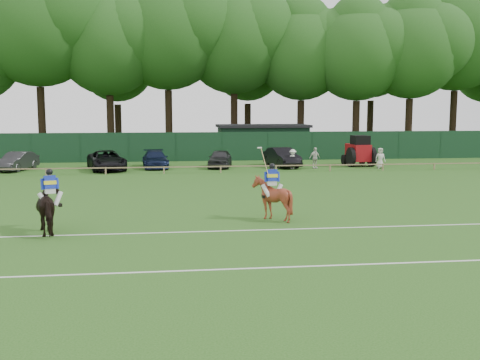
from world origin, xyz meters
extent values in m
plane|color=#1E4C14|center=(0.00, 0.00, 0.00)|extent=(160.00, 160.00, 0.00)
imported|color=black|center=(-6.93, -0.49, 0.93)|extent=(1.71, 2.41, 1.86)
imported|color=maroon|center=(1.56, 0.93, 0.90)|extent=(1.46, 1.64, 1.80)
imported|color=#2A2A2C|center=(-13.71, 21.30, 0.68)|extent=(2.39, 4.36, 1.36)
imported|color=black|center=(-7.22, 20.77, 0.72)|extent=(3.58, 5.60, 1.44)
imported|color=#111936|center=(-3.68, 21.86, 0.66)|extent=(2.22, 4.67, 1.31)
imported|color=#2B2B2D|center=(1.27, 21.48, 0.69)|extent=(2.36, 4.27, 1.37)
imported|color=black|center=(6.12, 21.38, 0.75)|extent=(2.39, 4.75, 1.50)
imported|color=white|center=(6.59, 19.70, 0.74)|extent=(1.07, 0.78, 1.49)
imported|color=silver|center=(8.35, 19.90, 0.80)|extent=(1.02, 0.68, 1.60)
imported|color=silver|center=(13.31, 19.36, 0.78)|extent=(0.79, 0.53, 1.57)
cube|color=silver|center=(-6.93, -0.49, 1.57)|extent=(0.43, 0.37, 0.18)
cube|color=#192DB6|center=(-6.93, -0.49, 1.89)|extent=(0.48, 0.42, 0.51)
cube|color=yellow|center=(-6.93, -0.49, 1.87)|extent=(0.50, 0.42, 0.18)
sphere|color=black|center=(-6.93, -0.49, 2.26)|extent=(0.25, 0.25, 0.25)
cylinder|color=silver|center=(-6.67, -0.45, 1.27)|extent=(0.39, 0.44, 0.59)
cylinder|color=silver|center=(-7.16, -0.63, 1.27)|extent=(0.46, 0.29, 0.59)
cube|color=silver|center=(1.56, 0.93, 1.52)|extent=(0.36, 0.26, 0.18)
cube|color=#192DB6|center=(1.56, 0.93, 1.84)|extent=(0.40, 0.31, 0.51)
cube|color=yellow|center=(1.56, 0.93, 1.82)|extent=(0.43, 0.29, 0.18)
sphere|color=black|center=(1.56, 0.93, 2.21)|extent=(0.25, 0.25, 0.25)
cylinder|color=silver|center=(1.82, 0.87, 1.22)|extent=(0.42, 0.33, 0.59)
cylinder|color=silver|center=(1.30, 0.88, 1.22)|extent=(0.42, 0.33, 0.59)
cylinder|color=tan|center=(1.26, 0.98, 2.39)|extent=(0.27, 0.58, 1.17)
cube|color=silver|center=(0.00, -6.00, 0.01)|extent=(60.00, 0.10, 0.01)
cube|color=silver|center=(0.00, -1.00, 0.01)|extent=(60.00, 0.10, 0.01)
cube|color=#997F5B|center=(0.00, 18.00, 0.45)|extent=(62.00, 0.08, 0.08)
cube|color=#14351E|center=(0.00, 27.00, 1.25)|extent=(92.00, 0.04, 2.50)
cube|color=#14331E|center=(6.00, 30.00, 1.40)|extent=(8.00, 4.00, 2.80)
cube|color=black|center=(6.00, 30.00, 2.92)|extent=(8.40, 4.40, 0.24)
cube|color=maroon|center=(12.29, 21.50, 1.06)|extent=(1.41, 2.47, 1.31)
cube|color=black|center=(12.30, 21.10, 1.97)|extent=(1.26, 1.36, 0.91)
cylinder|color=black|center=(11.46, 20.76, 0.76)|extent=(0.36, 1.53, 1.51)
cylinder|color=black|center=(13.17, 20.83, 0.76)|extent=(0.36, 1.53, 1.51)
cylinder|color=black|center=(11.49, 22.48, 0.40)|extent=(0.33, 0.82, 0.81)
cylinder|color=black|center=(13.00, 22.54, 0.40)|extent=(0.33, 0.82, 0.81)
camera|label=1|loc=(-2.57, -21.46, 4.57)|focal=42.00mm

